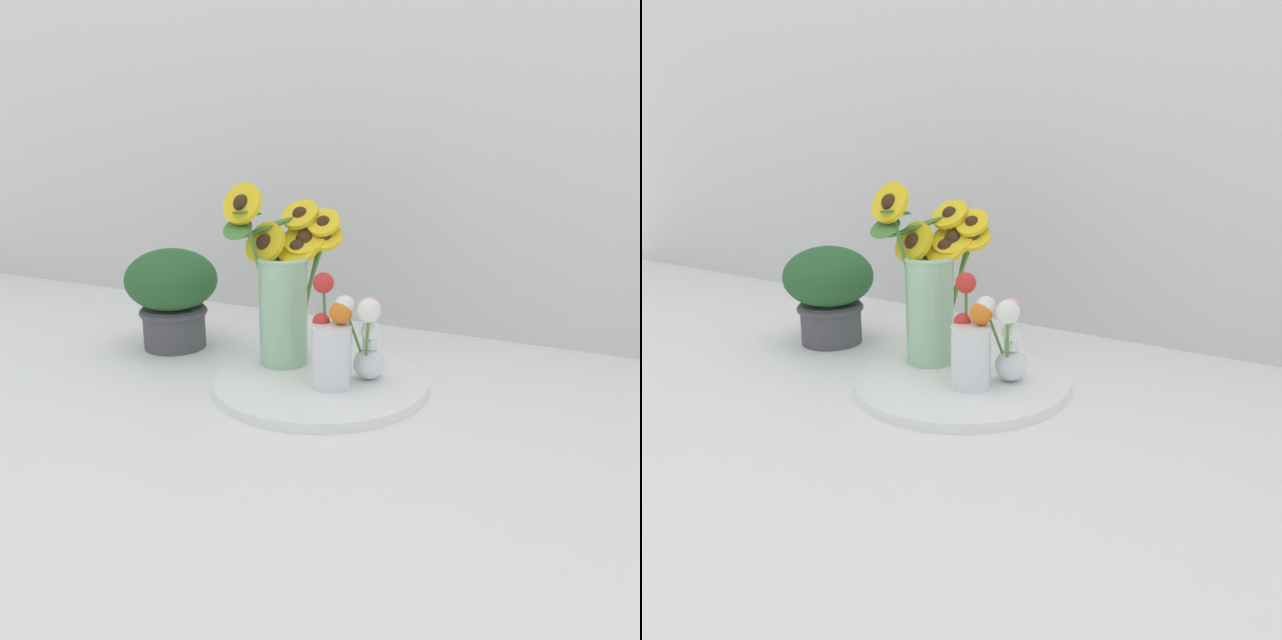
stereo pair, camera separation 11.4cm
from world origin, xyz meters
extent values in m
plane|color=white|center=(0.00, 0.00, 0.00)|extent=(6.00, 6.00, 0.00)
cube|color=silver|center=(0.00, 0.49, 0.70)|extent=(3.60, 0.06, 1.40)
cylinder|color=white|center=(-0.02, 0.02, 0.01)|extent=(0.40, 0.40, 0.02)
cylinder|color=#99CC9E|center=(-0.12, 0.06, 0.12)|extent=(0.09, 0.09, 0.20)
torus|color=#99CC9E|center=(-0.12, 0.06, 0.23)|extent=(0.10, 0.10, 0.01)
cylinder|color=#4C8438|center=(-0.09, 0.11, 0.17)|extent=(0.03, 0.06, 0.23)
cylinder|color=yellow|center=(-0.07, 0.14, 0.29)|extent=(0.07, 0.06, 0.06)
sphere|color=#382314|center=(-0.07, 0.14, 0.29)|extent=(0.03, 0.03, 0.03)
cylinder|color=#4C8438|center=(-0.16, 0.05, 0.20)|extent=(0.06, 0.03, 0.25)
cylinder|color=yellow|center=(-0.19, 0.03, 0.33)|extent=(0.10, 0.05, 0.09)
sphere|color=#382314|center=(-0.19, 0.03, 0.33)|extent=(0.03, 0.03, 0.03)
cylinder|color=#4C8438|center=(-0.11, 0.09, 0.17)|extent=(0.03, 0.06, 0.18)
cylinder|color=yellow|center=(-0.10, 0.12, 0.26)|extent=(0.09, 0.08, 0.07)
sphere|color=#382314|center=(-0.10, 0.12, 0.26)|extent=(0.04, 0.04, 0.04)
cylinder|color=#4C8438|center=(-0.14, 0.07, 0.17)|extent=(0.06, 0.01, 0.17)
cylinder|color=yellow|center=(-0.17, 0.07, 0.25)|extent=(0.11, 0.06, 0.10)
sphere|color=#382314|center=(-0.17, 0.07, 0.25)|extent=(0.04, 0.04, 0.04)
cylinder|color=#4C8438|center=(-0.11, 0.08, 0.14)|extent=(0.01, 0.05, 0.20)
cylinder|color=yellow|center=(-0.11, 0.10, 0.24)|extent=(0.08, 0.07, 0.07)
sphere|color=#382314|center=(-0.11, 0.10, 0.24)|extent=(0.04, 0.04, 0.04)
cylinder|color=#4C8438|center=(-0.11, 0.10, 0.18)|extent=(0.02, 0.08, 0.24)
cylinder|color=yellow|center=(-0.12, 0.14, 0.31)|extent=(0.08, 0.07, 0.06)
sphere|color=#382314|center=(-0.12, 0.14, 0.31)|extent=(0.03, 0.03, 0.03)
cylinder|color=#4C8438|center=(-0.08, 0.10, 0.17)|extent=(0.04, 0.06, 0.18)
cylinder|color=yellow|center=(-0.06, 0.13, 0.27)|extent=(0.08, 0.06, 0.06)
sphere|color=#382314|center=(-0.06, 0.13, 0.27)|extent=(0.03, 0.03, 0.03)
ellipsoid|color=#477F38|center=(-0.19, 0.05, 0.31)|extent=(0.07, 0.11, 0.03)
ellipsoid|color=#477F38|center=(-0.19, 0.02, 0.29)|extent=(0.11, 0.13, 0.04)
ellipsoid|color=#477F38|center=(-0.17, 0.11, 0.28)|extent=(0.14, 0.15, 0.06)
cylinder|color=white|center=(0.02, -0.01, 0.07)|extent=(0.07, 0.07, 0.11)
cylinder|color=#427533|center=(0.00, 0.00, 0.09)|extent=(0.03, 0.03, 0.08)
sphere|color=red|center=(-0.01, 0.01, 0.13)|extent=(0.03, 0.03, 0.03)
cylinder|color=#427533|center=(0.02, 0.01, 0.11)|extent=(0.01, 0.02, 0.09)
sphere|color=orange|center=(0.02, 0.02, 0.15)|extent=(0.04, 0.04, 0.04)
cylinder|color=#427533|center=(-0.01, 0.01, 0.13)|extent=(0.03, 0.04, 0.13)
sphere|color=red|center=(-0.02, 0.03, 0.20)|extent=(0.04, 0.04, 0.04)
sphere|color=white|center=(0.06, 0.06, 0.05)|extent=(0.06, 0.06, 0.06)
cylinder|color=white|center=(0.06, 0.06, 0.10)|extent=(0.03, 0.03, 0.05)
cylinder|color=#568E42|center=(0.07, 0.05, 0.11)|extent=(0.01, 0.03, 0.11)
sphere|color=pink|center=(0.07, 0.04, 0.16)|extent=(0.03, 0.03, 0.03)
cylinder|color=#568E42|center=(0.07, 0.03, 0.10)|extent=(0.02, 0.04, 0.12)
sphere|color=white|center=(0.08, 0.01, 0.16)|extent=(0.04, 0.04, 0.04)
cylinder|color=#568E42|center=(0.07, 0.05, 0.08)|extent=(0.01, 0.02, 0.08)
sphere|color=white|center=(0.07, 0.05, 0.12)|extent=(0.03, 0.03, 0.03)
cylinder|color=#568E42|center=(0.04, 0.04, 0.11)|extent=(0.03, 0.03, 0.10)
sphere|color=white|center=(0.03, 0.03, 0.16)|extent=(0.04, 0.04, 0.04)
cylinder|color=#4C4C51|center=(-0.42, 0.09, 0.05)|extent=(0.14, 0.14, 0.09)
torus|color=#4C4C51|center=(-0.42, 0.09, 0.08)|extent=(0.15, 0.15, 0.02)
ellipsoid|color=#285B2D|center=(-0.42, 0.09, 0.15)|extent=(0.20, 0.20, 0.14)
camera|label=1|loc=(0.47, -0.95, 0.45)|focal=35.00mm
camera|label=2|loc=(0.56, -0.90, 0.45)|focal=35.00mm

